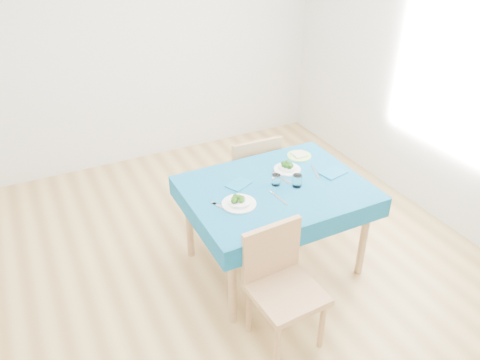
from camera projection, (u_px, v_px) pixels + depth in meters
name	position (u px, v px, depth m)	size (l,w,h in m)	color
room_shell	(240.00, 118.00, 3.20)	(4.02, 4.52, 2.73)	#9E7941
table	(274.00, 227.00, 3.74)	(1.36, 1.03, 0.76)	navy
chair_near	(287.00, 280.00, 2.99)	(0.44, 0.48, 1.09)	#9C7449
chair_far	(247.00, 158.00, 4.31)	(0.47, 0.51, 1.16)	#9C7449
bowl_near	(239.00, 200.00, 3.32)	(0.25, 0.25, 0.08)	white
bowl_far	(287.00, 166.00, 3.75)	(0.22, 0.22, 0.07)	white
fork_near	(223.00, 208.00, 3.31)	(0.03, 0.19, 0.00)	silver
knife_near	(278.00, 198.00, 3.42)	(0.02, 0.22, 0.00)	silver
fork_far	(282.00, 178.00, 3.65)	(0.03, 0.19, 0.00)	silver
knife_far	(315.00, 172.00, 3.74)	(0.02, 0.21, 0.00)	silver
napkin_near	(239.00, 184.00, 3.57)	(0.18, 0.13, 0.01)	#0E527A
napkin_far	(333.00, 173.00, 3.72)	(0.20, 0.14, 0.01)	#0E527A
tumbler_center	(276.00, 180.00, 3.55)	(0.07, 0.07, 0.09)	white
tumbler_side	(297.00, 181.00, 3.53)	(0.07, 0.07, 0.10)	white
side_plate	(299.00, 156.00, 3.96)	(0.20, 0.20, 0.01)	#A6E26E
bread_slice	(299.00, 154.00, 3.95)	(0.11, 0.11, 0.02)	beige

